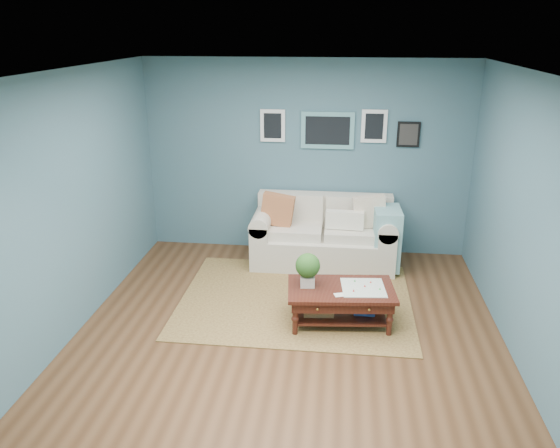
# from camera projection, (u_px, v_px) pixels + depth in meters

# --- Properties ---
(room_shell) EXTENTS (5.00, 5.02, 2.70)m
(room_shell) POSITION_uv_depth(u_px,v_px,m) (289.00, 215.00, 5.30)
(room_shell) COLOR brown
(room_shell) RESTS_ON ground
(area_rug) EXTENTS (2.72, 2.17, 0.01)m
(area_rug) POSITION_uv_depth(u_px,v_px,m) (296.00, 299.00, 6.52)
(area_rug) COLOR #55371C
(area_rug) RESTS_ON ground
(loveseat) EXTENTS (1.96, 0.89, 1.01)m
(loveseat) POSITION_uv_depth(u_px,v_px,m) (330.00, 235.00, 7.42)
(loveseat) COLOR beige
(loveseat) RESTS_ON ground
(coffee_table) EXTENTS (1.20, 0.78, 0.80)m
(coffee_table) POSITION_uv_depth(u_px,v_px,m) (335.00, 294.00, 5.91)
(coffee_table) COLOR black
(coffee_table) RESTS_ON ground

